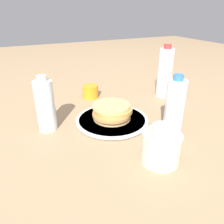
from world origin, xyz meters
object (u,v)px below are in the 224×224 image
Objects in this scene: pancake_stack at (112,112)px; water_bottle_near at (165,73)px; plate at (112,120)px; juice_glass at (90,91)px; cream_jug at (161,146)px; water_bottle_far at (175,107)px; water_bottle_mid at (45,105)px.

pancake_stack is 0.63× the size of water_bottle_near.
plate is 0.03m from pancake_stack.
pancake_stack is 0.26m from juice_glass.
cream_jug is 0.46× the size of water_bottle_near.
water_bottle_near reaches higher than water_bottle_far.
water_bottle_far is (-0.14, 0.42, 0.07)m from juice_glass.
cream_jug is 0.51m from water_bottle_near.
water_bottle_mid is (0.23, -0.05, 0.05)m from pancake_stack.
water_bottle_far is at bearing 151.12° from water_bottle_mid.
plate is at bearing 49.22° from pancake_stack.
cream_jug is at bearing 94.55° from plate.
water_bottle_far is (0.19, 0.29, -0.02)m from water_bottle_near.
water_bottle_near reaches higher than cream_jug.
cream_jug is 0.58× the size of water_bottle_mid.
plate is at bearing -46.23° from water_bottle_far.
water_bottle_near is 0.57m from water_bottle_mid.
pancake_stack is 2.05× the size of juice_glass.
plate is 0.27m from juice_glass.
plate is 1.32× the size of water_bottle_far.
juice_glass is at bearing -137.96° from water_bottle_mid.
water_bottle_far is (-0.38, 0.21, 0.01)m from water_bottle_mid.
cream_jug is 0.55× the size of water_bottle_far.
water_bottle_far reaches higher than pancake_stack.
plate is 0.38m from water_bottle_near.
water_bottle_near is at bearing -128.27° from cream_jug.
cream_jug reaches higher than juice_glass.
pancake_stack is 0.37m from water_bottle_near.
water_bottle_mid is at bearing 42.04° from juice_glass.
water_bottle_near reaches higher than pancake_stack.
water_bottle_far is (-0.15, 0.16, 0.06)m from pancake_stack.
water_bottle_mid reaches higher than plate.
plate is at bearing 21.70° from water_bottle_near.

